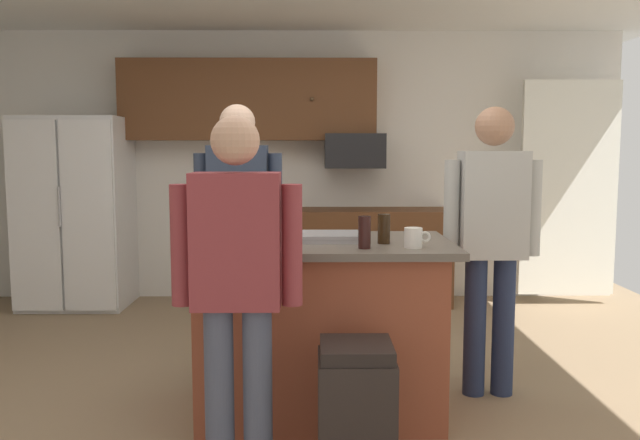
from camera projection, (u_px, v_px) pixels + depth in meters
name	position (u px, v px, depth m)	size (l,w,h in m)	color
floor	(277.00, 401.00, 3.85)	(7.04, 7.04, 0.00)	#937A5B
back_wall	(292.00, 166.00, 6.49)	(6.40, 0.10, 2.60)	white
french_door_window_panel	(569.00, 189.00, 6.14)	(0.90, 0.06, 2.00)	white
cabinet_run_upper	(249.00, 100.00, 6.22)	(2.40, 0.38, 0.75)	brown
cabinet_run_lower	(354.00, 256.00, 6.27)	(1.80, 0.63, 0.90)	brown
refrigerator	(76.00, 213.00, 6.10)	(0.95, 0.76, 1.76)	white
microwave_over_range	(355.00, 151.00, 6.18)	(0.56, 0.40, 0.32)	black
kitchen_island	(320.00, 326.00, 3.64)	(1.43, 0.88, 0.97)	#9E4C33
person_elder_center	(492.00, 231.00, 3.85)	(0.57, 0.23, 1.71)	#232D4C
person_guest_by_door	(239.00, 218.00, 4.27)	(0.57, 0.23, 1.75)	#232D4C
person_host_foreground	(237.00, 275.00, 2.85)	(0.57, 0.22, 1.61)	#4C5166
mug_ceramic_white	(414.00, 238.00, 3.34)	(0.13, 0.09, 0.10)	white
glass_pilsner	(260.00, 224.00, 3.67)	(0.06, 0.06, 0.17)	black
glass_short_whisky	(384.00, 229.00, 3.49)	(0.07, 0.07, 0.16)	black
mug_blue_stoneware	(268.00, 226.00, 3.87)	(0.12, 0.08, 0.10)	white
tumbler_amber	(364.00, 232.00, 3.32)	(0.06, 0.06, 0.17)	black
serving_tray	(319.00, 237.00, 3.61)	(0.44, 0.30, 0.04)	#B7B7BC
trash_bin	(356.00, 410.00, 2.95)	(0.34, 0.34, 0.61)	black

